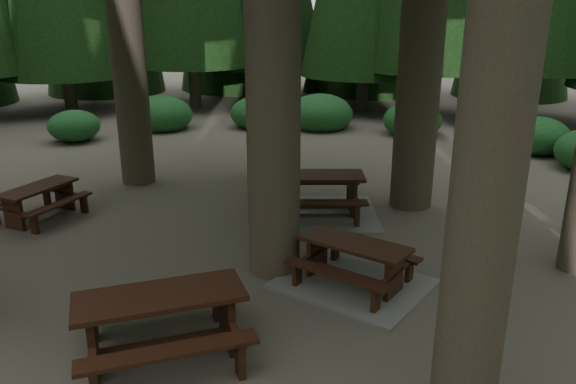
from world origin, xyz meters
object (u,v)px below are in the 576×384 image
(picnic_table_b, at_px, (39,197))
(picnic_table_c, at_px, (313,201))
(picnic_table_e, at_px, (161,316))
(picnic_table_a, at_px, (354,271))

(picnic_table_b, relative_size, picnic_table_c, 0.52)
(picnic_table_b, xyz_separation_m, picnic_table_e, (5.00, -3.21, 0.12))
(picnic_table_b, distance_m, picnic_table_e, 5.94)
(picnic_table_a, height_order, picnic_table_c, picnic_table_c)
(picnic_table_b, bearing_deg, picnic_table_c, -62.73)
(picnic_table_c, distance_m, picnic_table_e, 5.40)
(picnic_table_a, xyz_separation_m, picnic_table_b, (-6.73, 0.53, 0.22))
(picnic_table_b, height_order, picnic_table_e, picnic_table_e)
(picnic_table_e, bearing_deg, picnic_table_c, 48.70)
(picnic_table_a, distance_m, picnic_table_c, 3.13)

